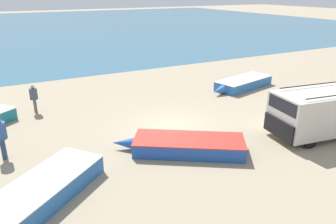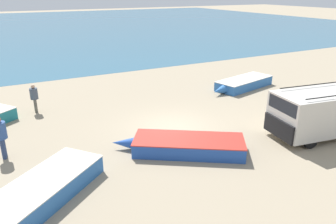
# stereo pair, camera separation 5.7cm
# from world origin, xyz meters

# --- Properties ---
(ground_plane) EXTENTS (200.00, 200.00, 0.00)m
(ground_plane) POSITION_xyz_m (0.00, 0.00, 0.00)
(ground_plane) COLOR gray
(sea_water) EXTENTS (120.00, 80.00, 0.01)m
(sea_water) POSITION_xyz_m (0.00, 52.00, 0.00)
(sea_water) COLOR #33607A
(sea_water) RESTS_ON ground_plane
(parked_van) EXTENTS (5.26, 2.83, 2.25)m
(parked_van) POSITION_xyz_m (5.82, -3.94, 1.17)
(parked_van) COLOR beige
(parked_van) RESTS_ON ground_plane
(fishing_rowboat_0) EXTENTS (5.46, 2.65, 0.64)m
(fishing_rowboat_0) POSITION_xyz_m (7.62, 3.86, 0.32)
(fishing_rowboat_0) COLOR #2D66AD
(fishing_rowboat_0) RESTS_ON ground_plane
(fishing_rowboat_1) EXTENTS (4.88, 4.30, 0.67)m
(fishing_rowboat_1) POSITION_xyz_m (-6.61, -3.20, 0.33)
(fishing_rowboat_1) COLOR #2D66AD
(fishing_rowboat_1) RESTS_ON ground_plane
(fishing_rowboat_2) EXTENTS (5.27, 3.98, 0.61)m
(fishing_rowboat_2) POSITION_xyz_m (-0.74, -2.42, 0.30)
(fishing_rowboat_2) COLOR #234CA3
(fishing_rowboat_2) RESTS_ON ground_plane
(fisherman_0) EXTENTS (0.47, 0.47, 1.79)m
(fisherman_0) POSITION_xyz_m (-7.47, 0.54, 1.07)
(fisherman_0) COLOR navy
(fisherman_0) RESTS_ON ground_plane
(fisherman_1) EXTENTS (0.42, 0.42, 1.59)m
(fisherman_1) POSITION_xyz_m (-5.64, 5.51, 0.95)
(fisherman_1) COLOR #5B564C
(fisherman_1) RESTS_ON ground_plane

